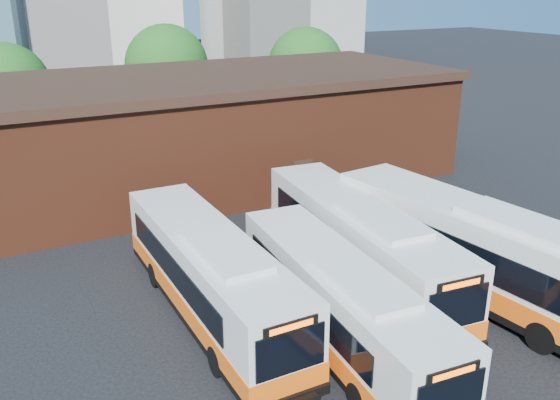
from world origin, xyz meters
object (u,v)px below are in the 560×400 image
bus_west (211,279)px  bus_mideast (358,247)px  bus_midwest (340,308)px  bus_east (479,256)px

bus_west → bus_mideast: size_ratio=0.96×
bus_midwest → bus_east: bus_east is taller
bus_west → bus_midwest: bearing=-51.0°
bus_west → bus_east: bus_east is taller
bus_midwest → bus_mideast: (3.11, 3.40, 0.14)m
bus_mideast → bus_east: bus_east is taller
bus_west → bus_mideast: (6.12, -0.30, 0.05)m
bus_west → bus_midwest: (3.02, -3.70, -0.09)m
bus_west → bus_east: 10.05m
bus_west → bus_midwest: size_ratio=1.05×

